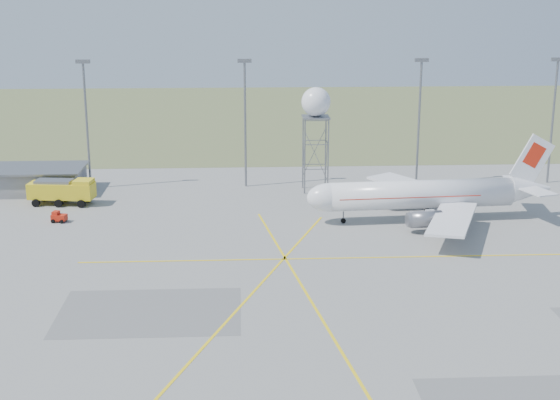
{
  "coord_description": "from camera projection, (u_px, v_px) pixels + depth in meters",
  "views": [
    {
      "loc": [
        -10.79,
        -57.18,
        30.75
      ],
      "look_at": [
        -5.78,
        40.0,
        4.58
      ],
      "focal_mm": 50.0,
      "sensor_mm": 36.0,
      "label": 1
    }
  ],
  "objects": [
    {
      "name": "grass_strip",
      "position": [
        282.0,
        115.0,
        198.68
      ],
      "size": [
        400.0,
        120.0,
        0.03
      ],
      "primitive_type": "cube",
      "color": "#556A3A",
      "rests_on": "ground"
    },
    {
      "name": "ground",
      "position": [
        376.0,
        380.0,
        63.67
      ],
      "size": [
        400.0,
        400.0,
        0.0
      ],
      "primitive_type": "plane",
      "color": "#999994",
      "rests_on": "ground"
    },
    {
      "name": "airliner_main",
      "position": [
        425.0,
        195.0,
        107.09
      ],
      "size": [
        34.76,
        33.71,
        11.82
      ],
      "rotation": [
        0.0,
        0.0,
        3.21
      ],
      "color": "white",
      "rests_on": "ground"
    },
    {
      "name": "mast_a",
      "position": [
        86.0,
        114.0,
        122.45
      ],
      "size": [
        2.2,
        0.5,
        20.5
      ],
      "color": "slate",
      "rests_on": "ground"
    },
    {
      "name": "baggage_tug",
      "position": [
        59.0,
        218.0,
        106.99
      ],
      "size": [
        2.2,
        1.93,
        1.53
      ],
      "rotation": [
        0.0,
        0.0,
        -0.22
      ],
      "color": "red",
      "rests_on": "ground"
    },
    {
      "name": "mast_c",
      "position": [
        419.0,
        111.0,
        125.08
      ],
      "size": [
        2.2,
        0.5,
        20.5
      ],
      "color": "slate",
      "rests_on": "ground"
    },
    {
      "name": "fire_truck",
      "position": [
        64.0,
        192.0,
        115.58
      ],
      "size": [
        9.91,
        4.81,
        3.83
      ],
      "rotation": [
        0.0,
        0.0,
        -0.13
      ],
      "color": "yellow",
      "rests_on": "ground"
    },
    {
      "name": "mast_b",
      "position": [
        245.0,
        112.0,
        123.69
      ],
      "size": [
        2.2,
        0.5,
        20.5
      ],
      "color": "slate",
      "rests_on": "ground"
    },
    {
      "name": "mast_d",
      "position": [
        554.0,
        110.0,
        126.18
      ],
      "size": [
        2.2,
        0.5,
        20.5
      ],
      "color": "slate",
      "rests_on": "ground"
    },
    {
      "name": "radar_tower",
      "position": [
        316.0,
        133.0,
        121.62
      ],
      "size": [
        4.54,
        4.54,
        16.44
      ],
      "color": "slate",
      "rests_on": "ground"
    },
    {
      "name": "building_grey",
      "position": [
        24.0,
        180.0,
        122.64
      ],
      "size": [
        19.0,
        10.0,
        3.9
      ],
      "color": "gray",
      "rests_on": "ground"
    }
  ]
}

